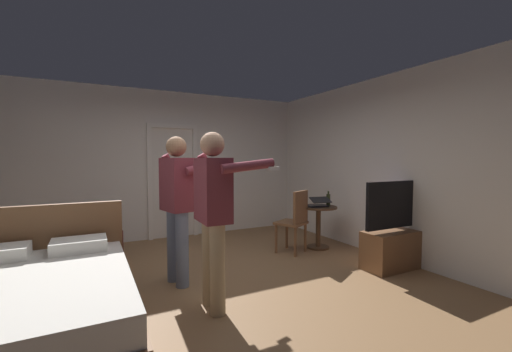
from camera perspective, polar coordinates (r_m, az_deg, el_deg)
ground_plane at (r=3.98m, az=-6.23°, el=-18.91°), size 5.79×5.79×0.00m
wall_back at (r=6.28m, az=-15.29°, el=1.92°), size 5.50×0.12×2.74m
wall_right at (r=5.29m, az=21.91°, el=1.58°), size 0.12×5.51×2.74m
doorway_frame at (r=6.22m, az=-14.53°, el=0.56°), size 0.93×0.08×2.13m
bed at (r=3.27m, az=-35.11°, el=-18.82°), size 1.50×2.00×1.02m
tv_flatscreen at (r=4.83m, az=23.36°, el=-10.63°), size 1.08×0.40×1.19m
side_table at (r=5.47m, az=11.00°, el=-7.68°), size 0.61×0.61×0.70m
laptop at (r=5.37m, az=10.98°, el=-4.83°), size 0.38×0.39×0.16m
bottle_on_table at (r=5.45m, az=12.72°, el=-4.15°), size 0.06×0.06×0.25m
wooden_chair at (r=5.12m, az=6.96°, el=-7.54°), size 0.57×0.57×0.99m
person_blue_shirt at (r=3.18m, az=-7.47°, el=-5.38°), size 0.72×0.60×1.75m
person_striped_shirt at (r=3.91m, az=-13.69°, el=-3.97°), size 0.79×0.60×1.75m
suitcase_dark at (r=5.47m, az=-25.92°, el=-10.87°), size 0.63×0.36×0.39m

